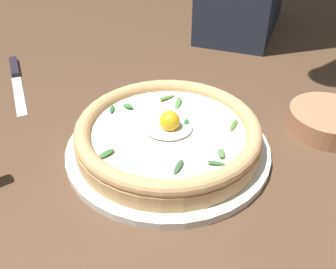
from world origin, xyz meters
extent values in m
cube|color=brown|center=(0.00, 0.00, -0.01)|extent=(2.40, 2.40, 0.03)
cylinder|color=white|center=(0.02, -0.03, 0.01)|extent=(0.31, 0.31, 0.01)
cylinder|color=tan|center=(0.02, -0.03, 0.02)|extent=(0.28, 0.28, 0.03)
torus|color=tan|center=(0.02, -0.03, 0.04)|extent=(0.28, 0.28, 0.02)
cylinder|color=beige|center=(0.02, -0.03, 0.04)|extent=(0.23, 0.23, 0.00)
ellipsoid|color=white|center=(0.01, -0.02, 0.04)|extent=(0.08, 0.07, 0.01)
sphere|color=yellow|center=(0.02, -0.03, 0.06)|extent=(0.03, 0.03, 0.03)
ellipsoid|color=#4F8033|center=(0.10, 0.02, 0.04)|extent=(0.01, 0.03, 0.01)
ellipsoid|color=#355934|center=(0.07, -0.10, 0.04)|extent=(0.01, 0.03, 0.01)
ellipsoid|color=#276633|center=(0.04, -0.01, 0.04)|extent=(0.02, 0.03, 0.01)
ellipsoid|color=#528439|center=(-0.02, 0.05, 0.04)|extent=(0.02, 0.03, 0.01)
ellipsoid|color=#357B31|center=(-0.07, 0.00, 0.04)|extent=(0.02, 0.02, 0.01)
ellipsoid|color=#508941|center=(0.00, 0.04, 0.04)|extent=(0.01, 0.03, 0.01)
ellipsoid|color=#366B2E|center=(-0.03, -0.12, 0.04)|extent=(0.02, 0.03, 0.01)
ellipsoid|color=#376D39|center=(0.11, -0.07, 0.04)|extent=(0.03, 0.02, 0.01)
ellipsoid|color=#598B4B|center=(0.11, -0.05, 0.04)|extent=(0.02, 0.03, 0.01)
ellipsoid|color=#276830|center=(-0.09, -0.02, 0.04)|extent=(0.01, 0.02, 0.01)
cylinder|color=#BA7A51|center=(0.23, 0.14, 0.02)|extent=(0.13, 0.13, 0.04)
cube|color=silver|center=(-0.32, 0.00, 0.00)|extent=(0.13, 0.12, 0.00)
cube|color=black|center=(-0.41, 0.08, 0.01)|extent=(0.08, 0.07, 0.01)
camera|label=1|loc=(0.22, -0.44, 0.37)|focal=40.47mm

